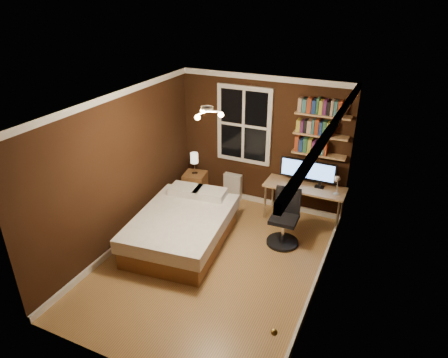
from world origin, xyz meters
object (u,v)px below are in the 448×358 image
at_px(bedside_lamp, 194,163).
at_px(monitor_right, 321,175).
at_px(desk, 305,189).
at_px(monitor_left, 295,170).
at_px(desk_lamp, 337,185).
at_px(bed, 182,228).
at_px(nightstand, 195,185).
at_px(radiator, 233,187).
at_px(office_chair, 284,224).

distance_m(bedside_lamp, monitor_right, 2.43).
xyz_separation_m(desk, monitor_left, (-0.23, 0.07, 0.30)).
bearing_deg(monitor_left, monitor_right, 0.00).
bearing_deg(desk_lamp, desk, 163.73).
distance_m(bed, nightstand, 1.58).
distance_m(radiator, office_chair, 1.71).
relative_size(bedside_lamp, radiator, 0.81).
relative_size(monitor_left, office_chair, 0.54).
bearing_deg(radiator, office_chair, -36.96).
bearing_deg(desk_lamp, bedside_lamp, 178.01).
relative_size(desk_lamp, office_chair, 0.46).
distance_m(bed, bedside_lamp, 1.64).
bearing_deg(office_chair, monitor_right, 67.55).
xyz_separation_m(monitor_left, office_chair, (0.13, -0.92, -0.55)).
xyz_separation_m(bedside_lamp, desk, (2.18, 0.07, -0.13)).
height_order(nightstand, desk, desk).
distance_m(nightstand, office_chair, 2.22).
bearing_deg(office_chair, desk_lamp, 43.91).
height_order(bedside_lamp, office_chair, same).
bearing_deg(bed, nightstand, 104.27).
xyz_separation_m(monitor_left, desk_lamp, (0.79, -0.23, -0.02)).
relative_size(bedside_lamp, monitor_right, 0.85).
height_order(nightstand, monitor_left, monitor_left).
relative_size(bedside_lamp, monitor_left, 0.85).
xyz_separation_m(bed, nightstand, (-0.56, 1.48, -0.02)).
xyz_separation_m(nightstand, desk_lamp, (2.74, -0.10, 0.63)).
distance_m(radiator, desk, 1.52).
xyz_separation_m(bed, bedside_lamp, (-0.56, 1.48, 0.46)).
bearing_deg(monitor_left, radiator, 174.81).
height_order(nightstand, desk_lamp, desk_lamp).
bearing_deg(monitor_left, bedside_lamp, -175.94).
relative_size(bed, monitor_left, 4.07).
relative_size(nightstand, radiator, 0.97).
relative_size(monitor_left, desk_lamp, 1.17).
relative_size(nightstand, monitor_left, 1.02).
distance_m(bed, desk_lamp, 2.65).
relative_size(nightstand, monitor_right, 1.02).
bearing_deg(desk, radiator, 172.87).
bearing_deg(desk_lamp, monitor_right, 143.74).
relative_size(nightstand, bedside_lamp, 1.20).
bearing_deg(bed, desk_lamp, 25.89).
xyz_separation_m(bed, desk, (1.62, 1.54, 0.33)).
relative_size(radiator, desk_lamp, 1.22).
height_order(radiator, monitor_left, monitor_left).
height_order(bed, radiator, bed).
relative_size(bed, monitor_right, 4.07).
bearing_deg(bed, radiator, 78.41).
height_order(desk, office_chair, office_chair).
bearing_deg(desk, bedside_lamp, -178.22).
xyz_separation_m(bedside_lamp, office_chair, (2.08, -0.78, -0.38)).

